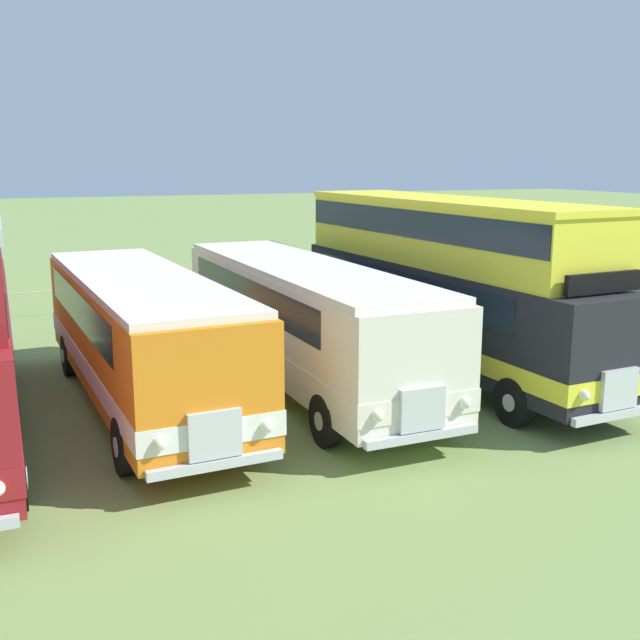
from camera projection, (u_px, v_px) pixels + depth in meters
name	position (u px, v px, depth m)	size (l,w,h in m)	color
bus_seventh_in_row	(140.00, 330.00, 16.86)	(3.08, 10.70, 2.99)	orange
bus_eighth_in_row	(301.00, 314.00, 18.58)	(2.78, 11.50, 2.99)	silver
bus_ninth_in_row	(447.00, 278.00, 19.59)	(3.19, 11.58, 4.49)	black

